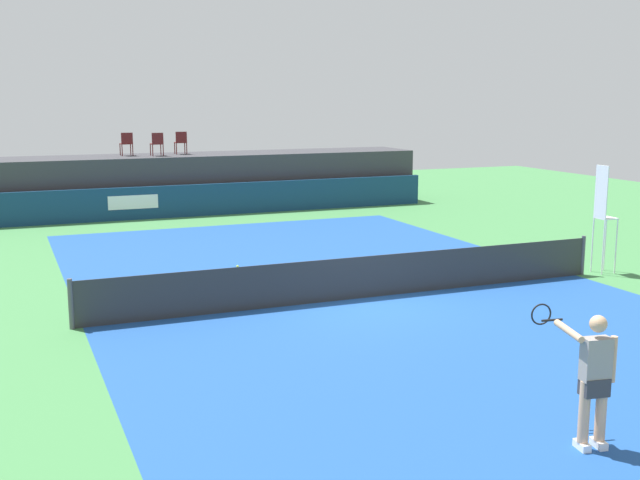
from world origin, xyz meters
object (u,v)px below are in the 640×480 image
spectator_chair_center (181,142)px  umpire_chair (603,212)px  spectator_chair_far_left (126,143)px  net_post_near (71,304)px  spectator_chair_left (157,143)px  net_post_far (583,255)px  tennis_ball (238,266)px  tennis_player (593,376)px

spectator_chair_center → umpire_chair: spectator_chair_center is taller
spectator_chair_far_left → net_post_near: spectator_chair_far_left is taller
spectator_chair_left → umpire_chair: (8.36, -14.92, -1.11)m
spectator_chair_left → umpire_chair: bearing=-60.7°
net_post_near → net_post_far: (12.40, 0.00, 0.00)m
spectator_chair_center → umpire_chair: bearing=-64.8°
net_post_near → tennis_ball: (4.56, 4.11, -0.46)m
spectator_chair_center → tennis_ball: spectator_chair_center is taller
spectator_chair_left → net_post_far: (7.80, -14.93, -2.19)m
spectator_chair_left → net_post_far: spectator_chair_left is taller
spectator_chair_center → net_post_near: spectator_chair_center is taller
spectator_chair_center → net_post_near: size_ratio=0.89×
spectator_chair_left → spectator_chair_center: (1.05, 0.59, 0.00)m
spectator_chair_center → umpire_chair: (7.31, -15.51, -1.11)m
spectator_chair_far_left → tennis_player: (2.14, -23.46, -1.73)m
net_post_far → tennis_ball: (-7.84, 4.11, -0.46)m
net_post_near → net_post_far: size_ratio=1.00×
spectator_chair_far_left → net_post_far: size_ratio=0.89×
spectator_chair_far_left → spectator_chair_center: bearing=1.5°
spectator_chair_far_left → spectator_chair_left: same height
spectator_chair_center → net_post_far: size_ratio=0.89×
spectator_chair_left → net_post_near: spectator_chair_left is taller
spectator_chair_left → net_post_far: size_ratio=0.89×
net_post_far → spectator_chair_far_left: bearing=119.8°
spectator_chair_far_left → umpire_chair: (9.43, -15.45, -1.11)m
tennis_player → spectator_chair_center: bearing=90.0°
tennis_player → tennis_ball: tennis_player is taller
spectator_chair_center → tennis_ball: 11.76m
net_post_near → tennis_player: 9.82m
spectator_chair_far_left → umpire_chair: 18.14m
spectator_chair_center → umpire_chair: size_ratio=0.32×
spectator_chair_far_left → tennis_player: bearing=-84.8°
net_post_far → net_post_near: bearing=180.0°
umpire_chair → net_post_far: 1.22m
net_post_far → spectator_chair_left: bearing=117.6°
spectator_chair_left → spectator_chair_far_left: bearing=153.6°
spectator_chair_center → tennis_player: (0.02, -23.51, -1.73)m
spectator_chair_far_left → tennis_ball: 11.70m
spectator_chair_far_left → net_post_far: spectator_chair_far_left is taller
spectator_chair_center → net_post_near: (-5.65, -15.51, -2.19)m
spectator_chair_far_left → net_post_far: (8.87, -15.46, -2.19)m
spectator_chair_left → umpire_chair: 17.14m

